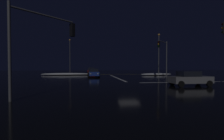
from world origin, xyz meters
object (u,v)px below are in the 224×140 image
Objects in this scene: sedan_blue at (94,73)px; sedan_gray_crossing at (190,78)px; sedan_green at (91,70)px; streetlamp_right_near at (159,51)px; traffic_signal_ne at (164,52)px; sedan_red at (91,71)px; streetlamp_left_far at (70,54)px; sedan_silver at (91,70)px; traffic_signal_sw at (42,36)px; sedan_black at (92,72)px.

sedan_blue is 18.27m from sedan_gray_crossing.
sedan_green is 0.47× the size of streetlamp_right_near.
sedan_red is at bearing 131.07° from traffic_signal_ne.
streetlamp_left_far is (-16.00, 34.84, 4.89)m from sedan_gray_crossing.
streetlamp_right_near reaches higher than sedan_gray_crossing.
traffic_signal_sw is at bearing -95.49° from sedan_silver.
traffic_signal_sw is 0.65× the size of streetlamp_right_near.
traffic_signal_ne is 29.27m from streetlamp_left_far.
streetlamp_left_far reaches higher than sedan_blue.
sedan_black is 1.00× the size of sedan_green.
sedan_black and sedan_silver have the same top height.
traffic_signal_ne reaches higher than traffic_signal_sw.
sedan_silver and sedan_gray_crossing have the same top height.
traffic_signal_sw is at bearing -96.10° from sedan_green.
sedan_black is 12.58m from sedan_green.
sedan_gray_crossing is (9.77, -33.72, 0.00)m from sedan_green.
sedan_black is at bearing -65.51° from streetlamp_left_far.
sedan_silver is 1.00× the size of sedan_gray_crossing.
streetlamp_right_near reaches higher than sedan_red.
sedan_blue is at bearing -88.34° from sedan_black.
sedan_gray_crossing is at bearing -102.92° from traffic_signal_ne.
sedan_gray_crossing is (9.76, -21.14, 0.00)m from sedan_black.
streetlamp_right_near is (14.31, 3.29, 4.47)m from sedan_blue.
streetlamp_left_far is at bearing 108.36° from sedan_blue.
sedan_black is 0.64× the size of traffic_signal_ne.
sedan_black is at bearing 170.98° from streetlamp_right_near.
sedan_black is 1.00× the size of sedan_red.
sedan_black is at bearing -90.49° from sedan_silver.
sedan_red is (-0.11, 5.97, 0.00)m from sedan_black.
streetlamp_right_near is (1.85, 6.35, 0.67)m from traffic_signal_ne.
streetlamp_right_near reaches higher than sedan_black.
sedan_green is at bearing 83.90° from traffic_signal_sw.
sedan_red is 6.62m from sedan_green.
sedan_red is 0.64× the size of traffic_signal_ne.
sedan_black and sedan_gray_crossing have the same top height.
sedan_black is 18.61m from sedan_silver.
sedan_green is at bearing 90.54° from sedan_blue.
sedan_silver is 25.73m from streetlamp_right_near.
sedan_gray_crossing is (9.87, -27.10, 0.00)m from sedan_red.
sedan_gray_crossing is (9.60, -39.75, 0.00)m from sedan_silver.
sedan_green is 8.00m from streetlamp_left_far.
streetlamp_left_far is at bearing 93.19° from traffic_signal_sw.
sedan_black is at bearing -89.96° from sedan_green.
sedan_red is 0.72× the size of traffic_signal_sw.
sedan_blue is 1.00× the size of sedan_red.
streetlamp_right_near is at bearing 73.76° from traffic_signal_ne.
traffic_signal_sw is at bearing -99.11° from sedan_black.
streetlamp_left_far reaches higher than sedan_gray_crossing.
traffic_signal_sw is at bearing -102.08° from sedan_blue.
traffic_signal_sw is (-4.06, -37.92, 3.37)m from sedan_green.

